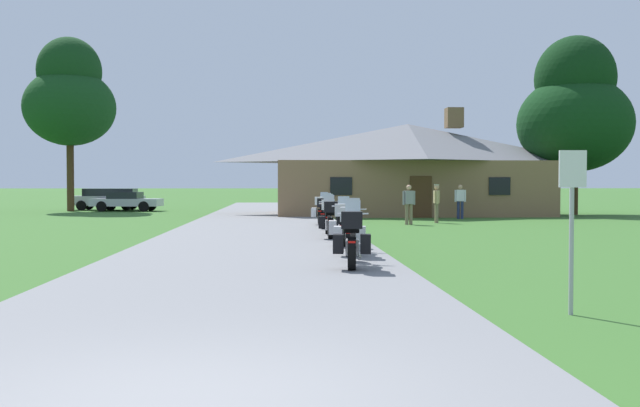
# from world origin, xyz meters

# --- Properties ---
(ground_plane) EXTENTS (500.00, 500.00, 0.00)m
(ground_plane) POSITION_xyz_m (0.00, 20.00, 0.00)
(ground_plane) COLOR #386628
(asphalt_driveway) EXTENTS (6.40, 80.00, 0.06)m
(asphalt_driveway) POSITION_xyz_m (0.00, 18.00, 0.03)
(asphalt_driveway) COLOR slate
(asphalt_driveway) RESTS_ON ground
(motorcycle_white_nearest_to_camera) EXTENTS (0.86, 2.08, 1.30)m
(motorcycle_white_nearest_to_camera) POSITION_xyz_m (2.11, 8.68, 0.61)
(motorcycle_white_nearest_to_camera) COLOR black
(motorcycle_white_nearest_to_camera) RESTS_ON asphalt_driveway
(motorcycle_orange_second_in_row) EXTENTS (0.92, 2.08, 1.30)m
(motorcycle_orange_second_in_row) POSITION_xyz_m (2.33, 11.27, 0.61)
(motorcycle_orange_second_in_row) COLOR black
(motorcycle_orange_second_in_row) RESTS_ON asphalt_driveway
(motorcycle_silver_third_in_row) EXTENTS (0.85, 2.08, 1.30)m
(motorcycle_silver_third_in_row) POSITION_xyz_m (2.37, 13.78, 0.61)
(motorcycle_silver_third_in_row) COLOR black
(motorcycle_silver_third_in_row) RESTS_ON asphalt_driveway
(motorcycle_orange_fourth_in_row) EXTENTS (0.75, 2.08, 1.30)m
(motorcycle_orange_fourth_in_row) POSITION_xyz_m (2.20, 16.40, 0.61)
(motorcycle_orange_fourth_in_row) COLOR black
(motorcycle_orange_fourth_in_row) RESTS_ON asphalt_driveway
(motorcycle_black_fifth_in_row) EXTENTS (0.66, 2.08, 1.30)m
(motorcycle_black_fifth_in_row) POSITION_xyz_m (2.29, 18.70, 0.62)
(motorcycle_black_fifth_in_row) COLOR black
(motorcycle_black_fifth_in_row) RESTS_ON asphalt_driveway
(motorcycle_orange_sixth_in_row) EXTENTS (0.77, 2.08, 1.30)m
(motorcycle_orange_sixth_in_row) POSITION_xyz_m (2.33, 21.33, 0.62)
(motorcycle_orange_sixth_in_row) COLOR black
(motorcycle_orange_sixth_in_row) RESTS_ON asphalt_driveway
(motorcycle_blue_farthest_in_row) EXTENTS (0.93, 2.07, 1.30)m
(motorcycle_blue_farthest_in_row) POSITION_xyz_m (2.37, 23.89, 0.61)
(motorcycle_blue_farthest_in_row) COLOR black
(motorcycle_blue_farthest_in_row) RESTS_ON asphalt_driveway
(stone_lodge) EXTENTS (15.21, 7.88, 5.92)m
(stone_lodge) POSITION_xyz_m (7.73, 34.06, 2.58)
(stone_lodge) COLOR brown
(stone_lodge) RESTS_ON ground
(bystander_white_shirt_near_lodge) EXTENTS (0.53, 0.31, 1.67)m
(bystander_white_shirt_near_lodge) POSITION_xyz_m (9.42, 29.08, 0.93)
(bystander_white_shirt_near_lodge) COLOR navy
(bystander_white_shirt_near_lodge) RESTS_ON ground
(bystander_tan_shirt_beside_signpost) EXTENTS (0.24, 0.55, 1.69)m
(bystander_tan_shirt_beside_signpost) POSITION_xyz_m (7.49, 25.61, 0.95)
(bystander_tan_shirt_beside_signpost) COLOR #75664C
(bystander_tan_shirt_beside_signpost) RESTS_ON ground
(bystander_gray_shirt_by_tree) EXTENTS (0.54, 0.27, 1.67)m
(bystander_gray_shirt_by_tree) POSITION_xyz_m (6.04, 24.31, 0.93)
(bystander_gray_shirt_by_tree) COLOR #75664C
(bystander_gray_shirt_by_tree) RESTS_ON ground
(metal_signpost_roadside) EXTENTS (0.36, 0.06, 2.14)m
(metal_signpost_roadside) POSITION_xyz_m (4.47, 3.72, 1.35)
(metal_signpost_roadside) COLOR #9EA0A5
(metal_signpost_roadside) RESTS_ON ground
(tree_right_of_lodge) EXTENTS (6.22, 6.22, 9.83)m
(tree_right_of_lodge) POSITION_xyz_m (16.86, 33.38, 5.75)
(tree_right_of_lodge) COLOR #422D19
(tree_right_of_lodge) RESTS_ON ground
(tree_left_far) EXTENTS (5.60, 5.60, 10.79)m
(tree_left_far) POSITION_xyz_m (-12.39, 40.06, 7.11)
(tree_left_far) COLOR #422D19
(tree_left_far) RESTS_ON ground
(parked_silver_suv_far_left) EXTENTS (4.62, 1.96, 1.40)m
(parked_silver_suv_far_left) POSITION_xyz_m (-10.55, 42.08, 0.78)
(parked_silver_suv_far_left) COLOR #ADAFB7
(parked_silver_suv_far_left) RESTS_ON ground
(parked_silver_sedan_far_left) EXTENTS (4.33, 2.17, 1.20)m
(parked_silver_sedan_far_left) POSITION_xyz_m (-8.94, 39.97, 0.64)
(parked_silver_sedan_far_left) COLOR #ADAFB7
(parked_silver_sedan_far_left) RESTS_ON ground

